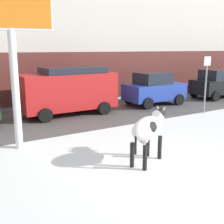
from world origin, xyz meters
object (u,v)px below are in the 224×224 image
at_px(billboard, 10,10).
at_px(pedestrian_near_billboard, 51,89).
at_px(car_blue_hatchback, 154,89).
at_px(street_sign, 206,80).
at_px(car_red_van, 68,89).
at_px(pedestrian_by_cars, 132,83).
at_px(car_black_hatchback, 217,84).
at_px(pedestrian_far_left, 114,85).
at_px(cow_holstein, 148,129).

height_order(billboard, pedestrian_near_billboard, billboard).
bearing_deg(billboard, pedestrian_near_billboard, 62.18).
height_order(car_blue_hatchback, street_sign, street_sign).
distance_m(car_red_van, pedestrian_near_billboard, 2.93).
relative_size(car_blue_hatchback, pedestrian_by_cars, 2.03).
bearing_deg(car_red_van, car_black_hatchback, -3.25).
bearing_deg(billboard, car_red_van, 47.86).
bearing_deg(car_red_van, pedestrian_far_left, 32.97).
bearing_deg(cow_holstein, billboard, 131.81).
bearing_deg(car_black_hatchback, cow_holstein, -149.67).
bearing_deg(cow_holstein, car_red_van, 85.63).
height_order(car_blue_hatchback, pedestrian_near_billboard, car_blue_hatchback).
relative_size(car_red_van, car_black_hatchback, 1.31).
xyz_separation_m(car_black_hatchback, pedestrian_near_billboard, (-10.10, 3.48, -0.05)).
distance_m(billboard, car_blue_hatchback, 9.79).
height_order(billboard, car_black_hatchback, billboard).
xyz_separation_m(car_blue_hatchback, pedestrian_by_cars, (0.74, 3.19, -0.05)).
relative_size(cow_holstein, billboard, 0.34).
bearing_deg(pedestrian_by_cars, pedestrian_near_billboard, 180.00).
distance_m(cow_holstein, pedestrian_by_cars, 11.71).
distance_m(car_blue_hatchback, pedestrian_far_left, 3.26).
distance_m(pedestrian_near_billboard, street_sign, 8.54).
distance_m(car_red_van, street_sign, 6.79).
distance_m(pedestrian_near_billboard, pedestrian_far_left, 4.34).
xyz_separation_m(billboard, car_black_hatchback, (13.59, 3.13, -3.39)).
bearing_deg(street_sign, pedestrian_near_billboard, 132.61).
xyz_separation_m(cow_holstein, street_sign, (6.41, 3.52, 0.67)).
height_order(car_black_hatchback, pedestrian_far_left, car_black_hatchback).
height_order(cow_holstein, pedestrian_far_left, pedestrian_far_left).
bearing_deg(pedestrian_near_billboard, street_sign, -47.39).
bearing_deg(car_blue_hatchback, street_sign, -76.77).
relative_size(billboard, pedestrian_near_billboard, 3.21).
xyz_separation_m(car_red_van, pedestrian_by_cars, (5.91, 2.90, -0.36)).
bearing_deg(car_black_hatchback, billboard, -167.04).
height_order(billboard, street_sign, billboard).
height_order(car_black_hatchback, pedestrian_near_billboard, car_black_hatchback).
bearing_deg(pedestrian_near_billboard, car_black_hatchback, -19.04).
height_order(cow_holstein, car_red_van, car_red_van).
relative_size(car_black_hatchback, street_sign, 1.24).
xyz_separation_m(car_red_van, street_sign, (5.89, -3.35, 0.43)).
distance_m(car_black_hatchback, street_sign, 5.20).
xyz_separation_m(car_blue_hatchback, car_black_hatchback, (5.06, -0.30, 0.00)).
relative_size(car_blue_hatchback, pedestrian_near_billboard, 2.03).
distance_m(cow_holstein, car_black_hatchback, 12.46).
bearing_deg(billboard, car_blue_hatchback, 21.88).
bearing_deg(street_sign, pedestrian_by_cars, 89.79).
distance_m(billboard, car_red_van, 5.87).
height_order(cow_holstein, pedestrian_by_cars, pedestrian_by_cars).
bearing_deg(billboard, pedestrian_by_cars, 35.51).
height_order(pedestrian_by_cars, street_sign, street_sign).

